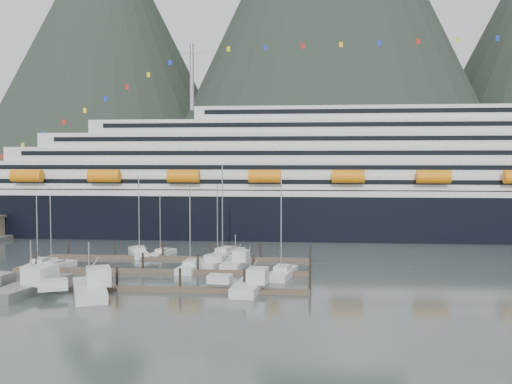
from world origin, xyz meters
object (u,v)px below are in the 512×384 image
trawler_b (88,288)px  cruise_ship (357,185)px  sailboat_h (282,274)px  sailboat_f (162,254)px  sailboat_e (139,253)px  trawler_e (235,263)px  trawler_a (30,286)px  trawler_d (249,284)px  sailboat_g (225,254)px  sailboat_c (192,267)px  sailboat_a (40,265)px  sailboat_d (220,262)px  sailboat_b (55,267)px

trawler_b → cruise_ship: bearing=-54.4°
sailboat_h → sailboat_f: bearing=61.8°
cruise_ship → sailboat_e: (-43.40, -34.95, -11.60)m
cruise_ship → trawler_e: (-23.64, -45.96, -11.23)m
sailboat_h → trawler_a: bearing=122.9°
cruise_ship → trawler_d: size_ratio=18.30×
sailboat_e → sailboat_g: (16.56, -0.00, 0.02)m
trawler_d → trawler_a: bearing=103.7°
cruise_ship → sailboat_f: 53.53m
sailboat_c → sailboat_g: sailboat_g is taller
sailboat_a → sailboat_h: size_ratio=0.81×
sailboat_e → trawler_b: 33.74m
sailboat_f → trawler_d: size_ratio=1.04×
sailboat_a → sailboat_h: 40.99m
sailboat_d → trawler_a: sailboat_d is taller
sailboat_d → sailboat_h: 15.20m
trawler_e → sailboat_d: bearing=53.1°
sailboat_h → trawler_a: 36.53m
trawler_b → trawler_d: bearing=-100.5°
cruise_ship → sailboat_g: (-26.84, -34.95, -11.58)m
cruise_ship → sailboat_e: cruise_ship is taller
sailboat_g → trawler_d: bearing=-148.1°
cruise_ship → sailboat_f: bearing=-138.0°
sailboat_d → sailboat_h: size_ratio=0.92×
sailboat_c → trawler_d: (10.91, -14.72, 0.43)m
sailboat_e → sailboat_g: size_ratio=0.87×
sailboat_b → sailboat_c: size_ratio=0.87×
cruise_ship → trawler_d: cruise_ship is taller
cruise_ship → sailboat_f: (-38.84, -34.95, -11.64)m
sailboat_f → trawler_b: bearing=-170.1°
sailboat_h → trawler_e: bearing=58.5°
sailboat_d → sailboat_h: bearing=-114.7°
sailboat_b → sailboat_f: sailboat_b is taller
cruise_ship → sailboat_h: size_ratio=13.52×
sailboat_d → trawler_d: 21.71m
sailboat_a → sailboat_g: 32.56m
sailboat_h → trawler_a: size_ratio=1.05×
sailboat_g → trawler_e: bearing=-146.4°
sailboat_b → sailboat_e: 18.16m
sailboat_b → sailboat_e: bearing=-19.4°
sailboat_c → trawler_e: size_ratio=1.50×
trawler_e → sailboat_c: bearing=120.9°
trawler_a → trawler_d: trawler_a is taller
trawler_a → sailboat_g: bearing=-23.3°
sailboat_a → trawler_e: size_ratio=1.30×
trawler_b → sailboat_e: bearing=-18.7°
sailboat_h → sailboat_g: bearing=41.9°
sailboat_f → trawler_b: 33.64m
sailboat_a → sailboat_h: (40.80, -3.97, 0.03)m
sailboat_a → trawler_d: (36.64, -14.30, 0.44)m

